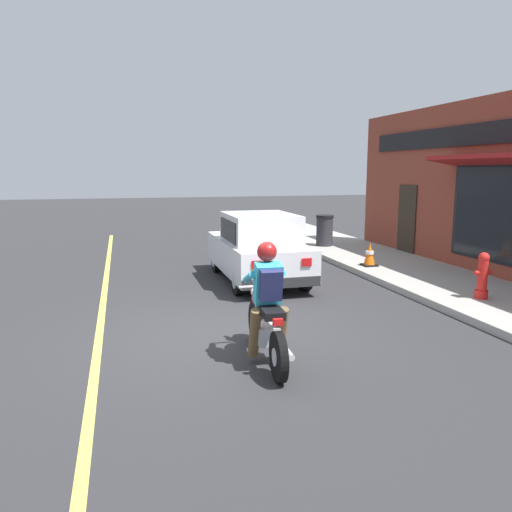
{
  "coord_description": "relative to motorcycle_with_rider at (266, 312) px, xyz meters",
  "views": [
    {
      "loc": [
        -1.38,
        -7.3,
        2.52
      ],
      "look_at": [
        1.0,
        1.51,
        0.95
      ],
      "focal_mm": 35.0,
      "sensor_mm": 36.0,
      "label": 1
    }
  ],
  "objects": [
    {
      "name": "traffic_cone",
      "position": [
        4.2,
        5.09,
        -0.25
      ],
      "size": [
        0.36,
        0.36,
        0.6
      ],
      "color": "black",
      "rests_on": "sidewalk_curb"
    },
    {
      "name": "lane_stripe",
      "position": [
        -2.21,
        4.19,
        -0.67
      ],
      "size": [
        0.12,
        19.8,
        0.01
      ],
      "primitive_type": "cube",
      "color": "#D1C64C",
      "rests_on": "ground"
    },
    {
      "name": "trash_bin",
      "position": [
        4.44,
        8.56,
        -0.04
      ],
      "size": [
        0.56,
        0.56,
        0.98
      ],
      "color": "#2D2D33",
      "rests_on": "sidewalk_curb"
    },
    {
      "name": "motorcycle_with_rider",
      "position": [
        0.0,
        0.0,
        0.0
      ],
      "size": [
        0.58,
        2.02,
        1.62
      ],
      "color": "black",
      "rests_on": "ground"
    },
    {
      "name": "car_hatchback",
      "position": [
        1.18,
        4.73,
        0.09
      ],
      "size": [
        1.65,
        3.78,
        1.57
      ],
      "color": "black",
      "rests_on": "ground"
    },
    {
      "name": "sidewalk_curb",
      "position": [
        5.0,
        4.19,
        -0.61
      ],
      "size": [
        2.6,
        22.0,
        0.14
      ],
      "primitive_type": "cube",
      "color": "#9E9B93",
      "rests_on": "ground"
    },
    {
      "name": "ground_plane",
      "position": [
        -0.41,
        1.19,
        -0.68
      ],
      "size": [
        80.0,
        80.0,
        0.0
      ],
      "primitive_type": "plane",
      "color": "#2B2B2D"
    },
    {
      "name": "storefront_building",
      "position": [
        6.53,
        3.54,
        1.43
      ],
      "size": [
        1.25,
        11.7,
        4.2
      ],
      "color": "brown",
      "rests_on": "ground"
    },
    {
      "name": "fire_hydrant",
      "position": [
        4.68,
        1.59,
        -0.11
      ],
      "size": [
        0.36,
        0.24,
        0.88
      ],
      "color": "red",
      "rests_on": "sidewalk_curb"
    }
  ]
}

